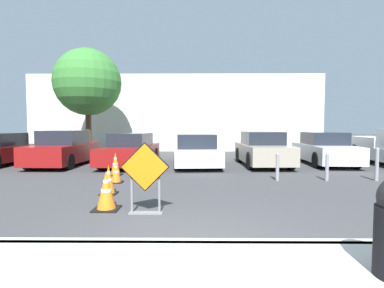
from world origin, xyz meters
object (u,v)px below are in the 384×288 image
(parked_car_third, at_px, (131,150))
(bollard_third, at_px, (377,163))
(parked_car_sixth, at_px, (324,149))
(bollard_nearest, at_px, (277,166))
(parked_car_fifth, at_px, (263,150))
(traffic_cone_fifth, at_px, (115,160))
(traffic_cone_fourth, at_px, (115,164))
(parked_car_second, at_px, (63,149))
(traffic_cone_second, at_px, (109,180))
(parked_car_fourth, at_px, (196,151))
(bollard_second, at_px, (327,166))
(traffic_cone_third, at_px, (116,172))
(traffic_cone_nearest, at_px, (106,191))
(road_closed_sign, at_px, (145,174))

(parked_car_third, relative_size, bollard_third, 4.49)
(parked_car_sixth, distance_m, bollard_nearest, 5.32)
(parked_car_fifth, distance_m, bollard_third, 4.62)
(traffic_cone_fifth, distance_m, parked_car_fifth, 6.34)
(traffic_cone_fourth, height_order, bollard_third, bollard_third)
(parked_car_second, height_order, bollard_nearest, parked_car_second)
(traffic_cone_second, relative_size, traffic_cone_fifth, 0.96)
(parked_car_fourth, height_order, bollard_second, parked_car_fourth)
(parked_car_second, distance_m, parked_car_third, 2.95)
(traffic_cone_third, bearing_deg, traffic_cone_nearest, -79.05)
(traffic_cone_fourth, xyz_separation_m, parked_car_sixth, (8.77, 3.13, 0.29))
(traffic_cone_fourth, height_order, parked_car_fifth, parked_car_fifth)
(parked_car_fifth, bearing_deg, parked_car_sixth, -171.57)
(parked_car_third, relative_size, parked_car_fourth, 1.04)
(parked_car_third, height_order, parked_car_sixth, parked_car_sixth)
(traffic_cone_third, bearing_deg, bollard_nearest, 4.19)
(traffic_cone_third, relative_size, parked_car_sixth, 0.15)
(parked_car_fifth, height_order, bollard_second, parked_car_fifth)
(traffic_cone_fourth, xyz_separation_m, parked_car_fourth, (2.88, 2.71, 0.24))
(traffic_cone_third, xyz_separation_m, parked_car_second, (-3.40, 3.99, 0.38))
(traffic_cone_fifth, bearing_deg, road_closed_sign, -69.95)
(traffic_cone_fifth, xyz_separation_m, parked_car_second, (-2.61, 1.15, 0.33))
(traffic_cone_nearest, xyz_separation_m, traffic_cone_fourth, (-0.97, 4.40, -0.00))
(parked_car_sixth, relative_size, bollard_third, 4.18)
(road_closed_sign, bearing_deg, parked_car_third, 104.20)
(bollard_nearest, bearing_deg, road_closed_sign, -134.80)
(traffic_cone_second, bearing_deg, parked_car_second, 123.13)
(parked_car_third, bearing_deg, traffic_cone_third, 99.94)
(traffic_cone_third, xyz_separation_m, parked_car_fourth, (2.49, 4.13, 0.31))
(traffic_cone_nearest, height_order, parked_car_fifth, parked_car_fifth)
(parked_car_second, bearing_deg, bollard_second, 161.57)
(bollard_second, bearing_deg, traffic_cone_nearest, -151.19)
(traffic_cone_third, height_order, parked_car_second, parked_car_second)
(road_closed_sign, bearing_deg, parked_car_sixth, 48.54)
(traffic_cone_third, distance_m, bollard_nearest, 5.10)
(traffic_cone_fourth, bearing_deg, parked_car_fifth, 24.07)
(parked_car_fourth, bearing_deg, bollard_second, 134.65)
(traffic_cone_fourth, relative_size, parked_car_second, 0.20)
(parked_car_fifth, bearing_deg, traffic_cone_third, 34.78)
(parked_car_second, height_order, bollard_third, parked_car_second)
(parked_car_second, distance_m, parked_car_fifth, 8.83)
(traffic_cone_third, bearing_deg, traffic_cone_fifth, 105.49)
(parked_car_second, height_order, bollard_second, parked_car_second)
(traffic_cone_second, bearing_deg, road_closed_sign, -54.69)
(traffic_cone_second, height_order, parked_car_second, parked_car_second)
(parked_car_third, bearing_deg, parked_car_second, 8.43)
(parked_car_third, distance_m, bollard_third, 9.52)
(parked_car_second, distance_m, parked_car_sixth, 11.79)
(parked_car_fifth, relative_size, bollard_nearest, 4.59)
(traffic_cone_fourth, xyz_separation_m, bollard_nearest, (5.48, -1.05, 0.08))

